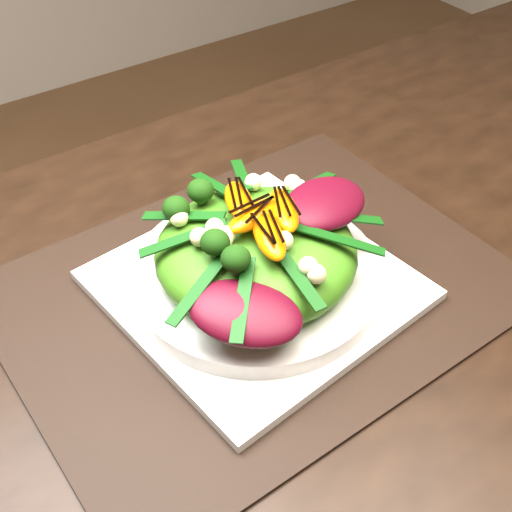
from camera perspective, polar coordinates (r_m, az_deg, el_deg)
dining_table at (r=0.69m, az=16.90°, el=-4.67°), size 1.60×0.90×0.75m
placemat at (r=0.65m, az=-0.00°, el=-2.85°), size 0.47×0.36×0.00m
plate_base at (r=0.65m, az=-0.00°, el=-2.43°), size 0.28×0.28×0.01m
salad_bowl at (r=0.64m, az=0.00°, el=-1.57°), size 0.29×0.29×0.02m
lettuce_mound at (r=0.62m, az=-0.00°, el=0.30°), size 0.22×0.22×0.06m
radicchio_leaf at (r=0.63m, az=5.79°, el=4.40°), size 0.10×0.08×0.02m
orange_segment at (r=0.59m, az=-1.89°, el=3.22°), size 0.06×0.04×0.02m
broccoli_floret at (r=0.58m, az=-5.41°, el=2.21°), size 0.04×0.04×0.03m
macadamia_nut at (r=0.57m, az=4.46°, el=0.74°), size 0.02×0.02×0.02m
balsamic_drizzle at (r=0.59m, az=-1.91°, el=3.87°), size 0.05×0.02×0.00m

